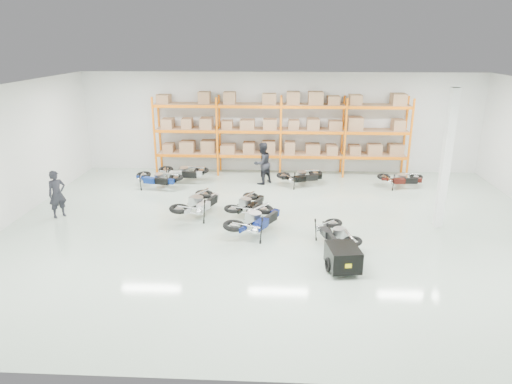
# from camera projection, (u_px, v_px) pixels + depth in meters

# --- Properties ---
(room) EXTENTS (18.00, 18.00, 18.00)m
(room) POSITION_uv_depth(u_px,v_px,m) (281.00, 162.00, 14.13)
(room) COLOR #A8BBAB
(room) RESTS_ON ground
(pallet_rack) EXTENTS (11.28, 0.98, 3.62)m
(pallet_rack) POSITION_uv_depth(u_px,v_px,m) (281.00, 125.00, 20.23)
(pallet_rack) COLOR orange
(pallet_rack) RESTS_ON ground
(structural_column) EXTENTS (0.25, 0.25, 4.50)m
(structural_column) POSITION_uv_depth(u_px,v_px,m) (446.00, 160.00, 14.35)
(structural_column) COLOR white
(structural_column) RESTS_ON ground
(moto_blue_centre) EXTENTS (1.87, 2.25, 1.31)m
(moto_blue_centre) POSITION_uv_depth(u_px,v_px,m) (256.00, 215.00, 14.31)
(moto_blue_centre) COLOR #081450
(moto_blue_centre) RESTS_ON ground
(moto_silver_left) EXTENTS (1.64, 2.22, 1.29)m
(moto_silver_left) POSITION_uv_depth(u_px,v_px,m) (198.00, 199.00, 15.77)
(moto_silver_left) COLOR #B4B5BB
(moto_silver_left) RESTS_ON ground
(moto_black_far_left) EXTENTS (1.44, 1.92, 1.12)m
(moto_black_far_left) POSITION_uv_depth(u_px,v_px,m) (247.00, 201.00, 15.87)
(moto_black_far_left) COLOR black
(moto_black_far_left) RESTS_ON ground
(moto_touring_right) EXTENTS (1.27, 1.84, 1.08)m
(moto_touring_right) POSITION_uv_depth(u_px,v_px,m) (336.00, 230.00, 13.50)
(moto_touring_right) COLOR black
(moto_touring_right) RESTS_ON ground
(trailer) EXTENTS (0.92, 1.70, 0.70)m
(trailer) POSITION_uv_depth(u_px,v_px,m) (343.00, 257.00, 12.02)
(trailer) COLOR black
(trailer) RESTS_ON ground
(moto_back_a) EXTENTS (1.96, 1.31, 1.16)m
(moto_back_a) POSITION_uv_depth(u_px,v_px,m) (157.00, 176.00, 18.73)
(moto_back_a) COLOR navy
(moto_back_a) RESTS_ON ground
(moto_back_b) EXTENTS (1.94, 1.03, 1.23)m
(moto_back_b) POSITION_uv_depth(u_px,v_px,m) (182.00, 169.00, 19.52)
(moto_back_b) COLOR #B2B8BC
(moto_back_b) RESTS_ON ground
(moto_back_c) EXTENTS (1.91, 1.35, 1.12)m
(moto_back_c) POSITION_uv_depth(u_px,v_px,m) (301.00, 173.00, 19.07)
(moto_back_c) COLOR black
(moto_back_c) RESTS_ON ground
(moto_back_d) EXTENTS (1.66, 0.89, 1.05)m
(moto_back_d) POSITION_uv_depth(u_px,v_px,m) (402.00, 176.00, 18.82)
(moto_back_d) COLOR #3D100C
(moto_back_d) RESTS_ON ground
(person_left) EXTENTS (0.70, 0.71, 1.65)m
(person_left) POSITION_uv_depth(u_px,v_px,m) (57.00, 194.00, 15.63)
(person_left) COLOR black
(person_left) RESTS_ON ground
(person_back) EXTENTS (1.10, 1.09, 1.79)m
(person_back) POSITION_uv_depth(u_px,v_px,m) (262.00, 163.00, 19.23)
(person_back) COLOR black
(person_back) RESTS_ON ground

